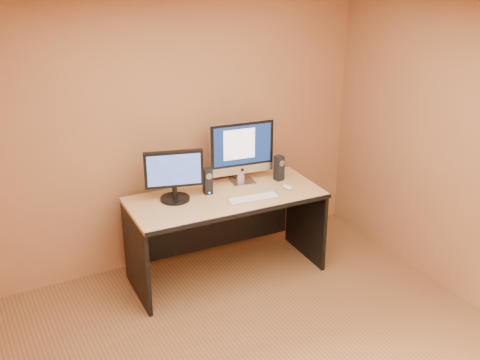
# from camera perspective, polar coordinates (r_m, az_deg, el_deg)

# --- Properties ---
(walls) EXTENTS (4.00, 4.00, 2.60)m
(walls) POSITION_cam_1_polar(r_m,az_deg,el_deg) (3.98, 3.72, -3.53)
(walls) COLOR #92623B
(walls) RESTS_ON ground
(ceiling) EXTENTS (4.00, 4.00, 0.00)m
(ceiling) POSITION_cam_1_polar(r_m,az_deg,el_deg) (3.60, 4.26, 15.34)
(ceiling) COLOR white
(ceiling) RESTS_ON walls
(desk) EXTENTS (1.79, 0.84, 0.82)m
(desk) POSITION_cam_1_polar(r_m,az_deg,el_deg) (5.63, -1.33, -5.32)
(desk) COLOR tan
(desk) RESTS_ON ground
(imac) EXTENTS (0.65, 0.31, 0.61)m
(imac) POSITION_cam_1_polar(r_m,az_deg,el_deg) (5.63, 0.26, 2.64)
(imac) COLOR #B2B2B6
(imac) RESTS_ON desk
(second_monitor) EXTENTS (0.58, 0.40, 0.46)m
(second_monitor) POSITION_cam_1_polar(r_m,az_deg,el_deg) (5.32, -6.27, 0.39)
(second_monitor) COLOR black
(second_monitor) RESTS_ON desk
(speaker_left) EXTENTS (0.08, 0.09, 0.24)m
(speaker_left) POSITION_cam_1_polar(r_m,az_deg,el_deg) (5.47, -3.08, -0.09)
(speaker_left) COLOR black
(speaker_left) RESTS_ON desk
(speaker_right) EXTENTS (0.08, 0.09, 0.24)m
(speaker_right) POSITION_cam_1_polar(r_m,az_deg,el_deg) (5.77, 3.72, 1.14)
(speaker_right) COLOR black
(speaker_right) RESTS_ON desk
(keyboard) EXTENTS (0.48, 0.18, 0.02)m
(keyboard) POSITION_cam_1_polar(r_m,az_deg,el_deg) (5.39, 1.28, -1.72)
(keyboard) COLOR silver
(keyboard) RESTS_ON desk
(mouse) EXTENTS (0.08, 0.12, 0.04)m
(mouse) POSITION_cam_1_polar(r_m,az_deg,el_deg) (5.61, 4.51, -0.65)
(mouse) COLOR silver
(mouse) RESTS_ON desk
(cable_a) EXTENTS (0.12, 0.22, 0.01)m
(cable_a) POSITION_cam_1_polar(r_m,az_deg,el_deg) (5.82, -0.19, 0.14)
(cable_a) COLOR black
(cable_a) RESTS_ON desk
(cable_b) EXTENTS (0.07, 0.19, 0.01)m
(cable_b) POSITION_cam_1_polar(r_m,az_deg,el_deg) (5.79, -0.86, 0.05)
(cable_b) COLOR black
(cable_b) RESTS_ON desk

